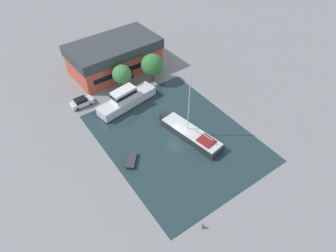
% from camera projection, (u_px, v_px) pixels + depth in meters
% --- Properties ---
extents(ground_plane, '(440.00, 440.00, 0.00)m').
position_uv_depth(ground_plane, '(175.00, 137.00, 52.05)').
color(ground_plane, gray).
extents(water_canal, '(22.98, 29.47, 0.01)m').
position_uv_depth(water_canal, '(175.00, 137.00, 52.05)').
color(water_canal, '#23383D').
rests_on(water_canal, ground).
extents(warehouse_building, '(19.60, 11.58, 6.64)m').
position_uv_depth(warehouse_building, '(114.00, 56.00, 65.43)').
color(warehouse_building, '#C64C3D').
rests_on(warehouse_building, ground).
extents(quay_tree_near_building, '(4.63, 4.63, 6.34)m').
position_uv_depth(quay_tree_near_building, '(152.00, 65.00, 61.50)').
color(quay_tree_near_building, brown).
rests_on(quay_tree_near_building, ground).
extents(quay_tree_by_water, '(3.90, 3.90, 5.68)m').
position_uv_depth(quay_tree_by_water, '(122.00, 74.00, 59.56)').
color(quay_tree_by_water, brown).
rests_on(quay_tree_by_water, ground).
extents(parked_car, '(4.33, 1.94, 1.70)m').
position_uv_depth(parked_car, '(82.00, 102.00, 57.77)').
color(parked_car, silver).
rests_on(parked_car, ground).
extents(sailboat_moored, '(5.14, 13.33, 12.82)m').
position_uv_depth(sailboat_moored, '(190.00, 134.00, 51.57)').
color(sailboat_moored, '#23282D').
rests_on(sailboat_moored, water_canal).
extents(motor_cruiser, '(12.75, 5.24, 4.03)m').
position_uv_depth(motor_cruiser, '(126.00, 100.00, 57.33)').
color(motor_cruiser, silver).
rests_on(motor_cruiser, water_canal).
extents(small_dinghy, '(3.16, 3.36, 0.59)m').
position_uv_depth(small_dinghy, '(132.00, 160.00, 47.85)').
color(small_dinghy, '#23282D').
rests_on(small_dinghy, water_canal).
extents(mooring_bollard, '(0.37, 0.37, 0.72)m').
position_uv_depth(mooring_bollard, '(203.00, 226.00, 39.54)').
color(mooring_bollard, '#47474C').
rests_on(mooring_bollard, ground).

